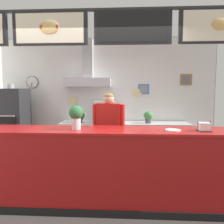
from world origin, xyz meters
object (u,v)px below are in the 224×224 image
at_px(potted_rosemary, 148,116).
at_px(basil_vase, 76,116).
at_px(pizza_oven, 12,126).
at_px(espresso_machine, 104,112).
at_px(condiment_plate, 173,130).
at_px(shop_worker, 109,133).
at_px(napkin_holder, 204,127).
at_px(potted_sage, 79,116).

distance_m(potted_rosemary, basil_vase, 2.41).
distance_m(pizza_oven, espresso_machine, 2.09).
bearing_deg(condiment_plate, shop_worker, 131.87).
relative_size(shop_worker, basil_vase, 4.84).
bearing_deg(napkin_holder, potted_sage, 134.60).
distance_m(potted_rosemary, napkin_holder, 2.17).
distance_m(potted_sage, basil_vase, 2.15).
relative_size(pizza_oven, condiment_plate, 8.60).
relative_size(espresso_machine, potted_rosemary, 1.84).
relative_size(pizza_oven, potted_sage, 6.47).
relative_size(pizza_oven, potted_rosemary, 6.49).
bearing_deg(potted_sage, shop_worker, -54.72).
distance_m(condiment_plate, basil_vase, 1.31).
bearing_deg(potted_sage, basil_vase, -79.39).
xyz_separation_m(potted_rosemary, condiment_plate, (0.11, -2.10, 0.07)).
bearing_deg(basil_vase, potted_rosemary, 60.15).
bearing_deg(espresso_machine, pizza_oven, -172.95).
bearing_deg(espresso_machine, basil_vase, -95.35).
relative_size(potted_sage, napkin_holder, 1.63).
xyz_separation_m(potted_sage, napkin_holder, (2.10, -2.13, 0.12)).
xyz_separation_m(espresso_machine, potted_rosemary, (1.00, -0.01, -0.08)).
bearing_deg(shop_worker, pizza_oven, -17.14).
bearing_deg(potted_rosemary, pizza_oven, -175.45).
xyz_separation_m(pizza_oven, potted_rosemary, (3.05, 0.24, 0.20)).
relative_size(espresso_machine, condiment_plate, 2.44).
bearing_deg(potted_sage, espresso_machine, -1.11).
bearing_deg(potted_rosemary, basil_vase, -119.85).
bearing_deg(shop_worker, potted_rosemary, -124.89).
height_order(potted_sage, condiment_plate, potted_sage).
xyz_separation_m(espresso_machine, condiment_plate, (1.11, -2.11, -0.02)).
bearing_deg(shop_worker, espresso_machine, -77.73).
relative_size(potted_rosemary, condiment_plate, 1.33).
height_order(espresso_machine, potted_sage, espresso_machine).
relative_size(potted_rosemary, napkin_holder, 1.62).
distance_m(potted_rosemary, potted_sage, 1.59).
relative_size(potted_rosemary, basil_vase, 0.83).
bearing_deg(espresso_machine, napkin_holder, -54.51).
distance_m(pizza_oven, potted_rosemary, 3.06).
height_order(pizza_oven, espresso_machine, pizza_oven).
relative_size(potted_sage, basil_vase, 0.84).
height_order(pizza_oven, napkin_holder, pizza_oven).
xyz_separation_m(shop_worker, potted_rosemary, (0.82, 1.06, 0.19)).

